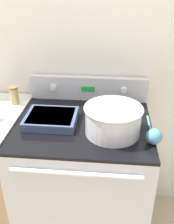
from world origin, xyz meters
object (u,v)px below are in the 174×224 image
at_px(mixing_bowl, 113,119).
at_px(ladle, 154,136).
at_px(casserole_dish, 51,118).
at_px(spice_jar_brown_cap, 14,95).

distance_m(mixing_bowl, ladle, 0.23).
bearing_deg(casserole_dish, ladle, -14.61).
bearing_deg(ladle, casserole_dish, 165.39).
xyz_separation_m(mixing_bowl, casserole_dish, (-0.36, 0.08, -0.06)).
xyz_separation_m(mixing_bowl, ladle, (0.21, -0.07, -0.05)).
xyz_separation_m(casserole_dish, spice_jar_brown_cap, (-0.29, 0.21, 0.04)).
relative_size(casserole_dish, ladle, 0.93).
xyz_separation_m(ladle, spice_jar_brown_cap, (-0.87, 0.36, 0.03)).
relative_size(ladle, spice_jar_brown_cap, 2.70).
height_order(mixing_bowl, spice_jar_brown_cap, mixing_bowl).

